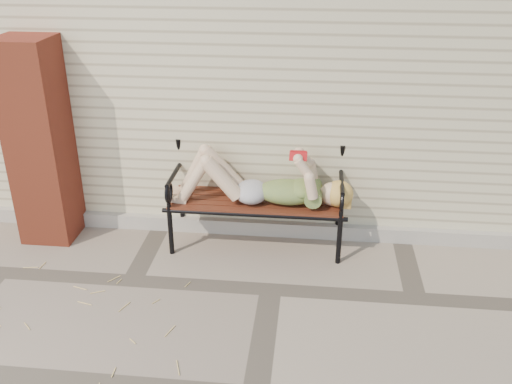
# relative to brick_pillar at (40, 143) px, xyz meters

# --- Properties ---
(ground) EXTENTS (80.00, 80.00, 0.00)m
(ground) POSITION_rel_brick_pillar_xyz_m (2.30, -0.75, -1.00)
(ground) COLOR gray
(ground) RESTS_ON ground
(house_wall) EXTENTS (8.00, 4.00, 3.00)m
(house_wall) POSITION_rel_brick_pillar_xyz_m (2.30, 2.25, 0.50)
(house_wall) COLOR beige
(house_wall) RESTS_ON ground
(foundation_strip) EXTENTS (8.00, 0.10, 0.15)m
(foundation_strip) POSITION_rel_brick_pillar_xyz_m (2.30, 0.22, -0.93)
(foundation_strip) COLOR #A39D93
(foundation_strip) RESTS_ON ground
(brick_pillar) EXTENTS (0.50, 0.50, 2.00)m
(brick_pillar) POSITION_rel_brick_pillar_xyz_m (0.00, 0.00, 0.00)
(brick_pillar) COLOR #943821
(brick_pillar) RESTS_ON ground
(garden_bench) EXTENTS (1.82, 0.72, 1.18)m
(garden_bench) POSITION_rel_brick_pillar_xyz_m (2.09, 0.11, -0.34)
(garden_bench) COLOR black
(garden_bench) RESTS_ON ground
(reading_woman) EXTENTS (1.71, 0.39, 0.54)m
(reading_woman) POSITION_rel_brick_pillar_xyz_m (2.11, -0.03, -0.30)
(reading_woman) COLOR #093442
(reading_woman) RESTS_ON ground
(straw_scatter) EXTENTS (2.73, 1.75, 0.01)m
(straw_scatter) POSITION_rel_brick_pillar_xyz_m (0.56, -1.36, -0.99)
(straw_scatter) COLOR #DDBC6B
(straw_scatter) RESTS_ON ground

